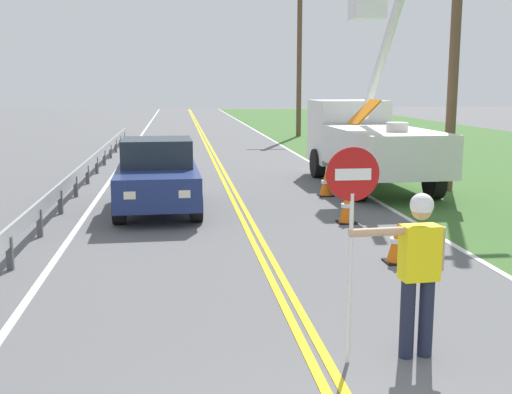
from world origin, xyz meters
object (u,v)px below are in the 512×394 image
at_px(utility_pole_near, 455,34).
at_px(utility_pole_mid, 299,55).
at_px(utility_bucket_truck, 366,137).
at_px(stop_sign_paddle, 352,207).
at_px(traffic_cone_lead, 397,243).
at_px(flagger_worker, 418,265).
at_px(traffic_cone_tail, 326,184).
at_px(traffic_cone_mid, 347,208).
at_px(oncoming_sedan_nearest, 157,176).

distance_m(utility_pole_near, utility_pole_mid, 19.46).
bearing_deg(utility_bucket_truck, stop_sign_paddle, -107.48).
bearing_deg(utility_pole_near, stop_sign_paddle, -118.42).
xyz_separation_m(utility_pole_mid, traffic_cone_lead, (-3.35, -26.40, -4.27)).
distance_m(flagger_worker, traffic_cone_lead, 3.87).
distance_m(flagger_worker, utility_pole_near, 12.17).
xyz_separation_m(utility_pole_near, traffic_cone_lead, (-3.92, -6.95, -3.96)).
bearing_deg(traffic_cone_tail, traffic_cone_mid, -95.57).
bearing_deg(flagger_worker, traffic_cone_lead, 73.52).
bearing_deg(utility_pole_mid, traffic_cone_tail, -98.71).
relative_size(utility_pole_near, utility_pole_mid, 0.93).
xyz_separation_m(utility_bucket_truck, oncoming_sedan_nearest, (-6.03, -3.27, -0.59)).
distance_m(flagger_worker, oncoming_sedan_nearest, 9.16).
bearing_deg(utility_pole_mid, utility_bucket_truck, -94.51).
distance_m(oncoming_sedan_nearest, traffic_cone_lead, 6.48).
distance_m(utility_pole_mid, traffic_cone_lead, 26.95).
bearing_deg(traffic_cone_lead, utility_bucket_truck, 76.91).
distance_m(utility_bucket_truck, traffic_cone_tail, 2.60).
bearing_deg(utility_pole_near, flagger_worker, -115.26).
relative_size(traffic_cone_lead, traffic_cone_mid, 1.00).
bearing_deg(oncoming_sedan_nearest, utility_bucket_truck, 28.47).
relative_size(oncoming_sedan_nearest, traffic_cone_mid, 5.93).
distance_m(flagger_worker, utility_pole_mid, 30.58).
xyz_separation_m(oncoming_sedan_nearest, traffic_cone_lead, (4.11, -4.99, -0.50)).
height_order(flagger_worker, utility_pole_near, utility_pole_near).
xyz_separation_m(oncoming_sedan_nearest, utility_pole_mid, (7.46, 21.41, 3.78)).
xyz_separation_m(utility_pole_near, traffic_cone_mid, (-3.94, -3.81, -3.96)).
height_order(traffic_cone_mid, traffic_cone_tail, same).
height_order(flagger_worker, traffic_cone_tail, flagger_worker).
relative_size(oncoming_sedan_nearest, utility_pole_near, 0.50).
bearing_deg(traffic_cone_mid, utility_pole_mid, 81.75).
bearing_deg(traffic_cone_lead, oncoming_sedan_nearest, 129.48).
relative_size(utility_pole_near, traffic_cone_mid, 11.76).
bearing_deg(utility_pole_near, utility_pole_mid, 91.68).
height_order(utility_pole_mid, traffic_cone_mid, utility_pole_mid).
xyz_separation_m(utility_bucket_truck, utility_pole_near, (2.00, -1.31, 2.88)).
bearing_deg(stop_sign_paddle, oncoming_sedan_nearest, 104.58).
bearing_deg(utility_pole_near, utility_bucket_truck, 146.90).
bearing_deg(traffic_cone_tail, stop_sign_paddle, -101.90).
bearing_deg(oncoming_sedan_nearest, traffic_cone_lead, -50.52).
bearing_deg(traffic_cone_mid, utility_pole_near, 44.03).
distance_m(utility_pole_near, traffic_cone_tail, 5.38).
bearing_deg(flagger_worker, utility_pole_near, 64.74).
bearing_deg(utility_bucket_truck, traffic_cone_mid, -110.78).
height_order(traffic_cone_lead, traffic_cone_mid, same).
height_order(utility_bucket_truck, oncoming_sedan_nearest, utility_bucket_truck).
relative_size(stop_sign_paddle, oncoming_sedan_nearest, 0.56).
distance_m(utility_bucket_truck, utility_pole_mid, 18.48).
relative_size(traffic_cone_mid, traffic_cone_tail, 1.00).
xyz_separation_m(flagger_worker, traffic_cone_lead, (1.08, 3.65, -0.71)).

